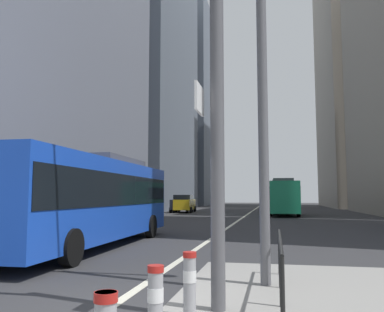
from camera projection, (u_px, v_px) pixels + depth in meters
name	position (u px, v px, depth m)	size (l,w,h in m)	color
ground_plane	(233.00, 224.00, 26.24)	(160.00, 160.00, 0.00)	#303033
lane_centre_line	(244.00, 216.00, 35.99)	(0.20, 80.00, 0.01)	beige
office_tower_left_mid	(141.00, 82.00, 58.45)	(12.34, 22.58, 36.39)	slate
office_tower_left_far	(180.00, 107.00, 82.73)	(12.88, 17.96, 39.89)	slate
office_tower_right_far	(359.00, 61.00, 67.82)	(12.01, 24.87, 48.86)	gray
city_bus_blue_oncoming	(91.00, 196.00, 14.68)	(2.87, 11.76, 3.40)	blue
city_bus_red_receding	(282.00, 196.00, 38.99)	(2.93, 11.51, 3.40)	#198456
car_oncoming_mid	(185.00, 203.00, 44.60)	(2.20, 4.42, 1.94)	gold
car_receding_near	(284.00, 201.00, 58.89)	(2.12, 4.46, 1.94)	silver
car_receding_far	(276.00, 201.00, 60.14)	(2.12, 4.32, 1.94)	maroon
car_oncoming_far	(182.00, 203.00, 44.78)	(2.10, 4.05, 1.94)	#232838
traffic_signal_gantry	(106.00, 63.00, 6.80)	(5.73, 0.65, 6.00)	#515156
street_lamp_post	(261.00, 28.00, 8.26)	(5.50, 0.32, 8.00)	#56565B
bollard_right	(155.00, 300.00, 4.73)	(0.20, 0.20, 0.89)	#99999E
bollard_back	(190.00, 281.00, 5.77)	(0.20, 0.20, 0.91)	#99999E
pedestrian_railing	(280.00, 254.00, 6.96)	(0.06, 4.00, 0.98)	black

